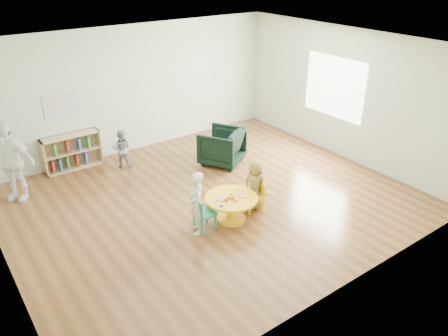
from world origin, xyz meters
The scene contains 11 objects.
room centered at (0.01, 0.00, 1.89)m, with size 7.10×7.00×2.80m.
activity_table centered at (-0.10, -0.75, 0.31)m, with size 0.89×0.89×0.49m.
kid_chair_left centered at (-0.66, -0.71, 0.32)m, with size 0.33×0.33×0.60m.
kid_chair_right centered at (0.46, -0.76, 0.31)m, with size 0.40×0.40×0.57m.
bookshelf centered at (-1.61, 2.86, 0.37)m, with size 1.20×0.30×0.75m.
alphabet_poster centered at (-1.60, 2.98, 1.35)m, with size 0.74×0.01×0.54m.
armchair centered at (1.09, 1.18, 0.39)m, with size 0.83×0.85×0.77m, color black.
child_left centered at (-0.76, -0.71, 0.54)m, with size 0.39×0.26×1.08m, color silver.
child_right centered at (0.49, -0.67, 0.46)m, with size 0.45×0.29×0.92m, color gold.
toddler centered at (-0.73, 2.27, 0.42)m, with size 0.41×0.32×0.84m, color #1A2041.
adult_caretaker centered at (-2.88, 2.17, 0.76)m, with size 0.89×0.37×1.52m, color white.
Camera 1 is at (-3.92, -5.83, 4.16)m, focal length 35.00 mm.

